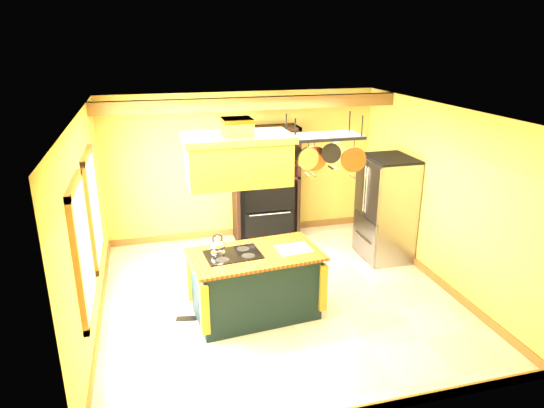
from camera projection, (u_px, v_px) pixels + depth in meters
name	position (u px, v px, depth m)	size (l,w,h in m)	color
floor	(278.00, 297.00, 7.11)	(5.00, 5.00, 0.00)	beige
ceiling	(279.00, 112.00, 6.23)	(5.00, 5.00, 0.00)	white
wall_back	(243.00, 166.00, 8.95)	(5.00, 0.02, 2.70)	gold
wall_front	(353.00, 301.00, 4.39)	(5.00, 0.02, 2.70)	gold
wall_left	(87.00, 228.00, 6.07)	(0.02, 5.00, 2.70)	gold
wall_right	(439.00, 196.00, 7.27)	(0.02, 5.00, 2.70)	gold
ceiling_beam	(251.00, 103.00, 7.82)	(5.00, 0.15, 0.20)	brown
window_near	(83.00, 249.00, 5.33)	(0.06, 1.06, 1.56)	brown
window_far	(93.00, 208.00, 6.61)	(0.06, 1.06, 1.56)	brown
kitchen_island	(255.00, 284.00, 6.51)	(1.80, 1.11, 1.11)	#13272B
range_hood	(238.00, 157.00, 5.89)	(1.32, 0.74, 0.80)	#B77B2D
pot_rack	(324.00, 146.00, 6.13)	(1.06, 0.48, 0.74)	black
refrigerator	(385.00, 211.00, 8.15)	(0.75, 0.88, 1.72)	gray
hutch	(265.00, 195.00, 9.01)	(1.19, 0.54, 2.10)	black
floor_register	(187.00, 318.00, 6.55)	(0.28, 0.12, 0.01)	black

